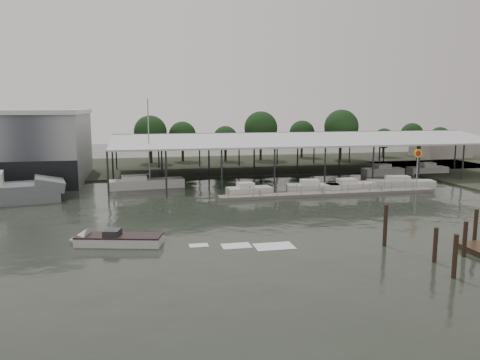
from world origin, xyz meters
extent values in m
plane|color=#262C24|center=(0.00, 0.00, 0.00)|extent=(200.00, 200.00, 0.00)
cube|color=#303528|center=(0.00, 42.00, 0.10)|extent=(140.00, 30.00, 0.30)
cube|color=#2B2D30|center=(17.00, 28.00, 6.76)|extent=(58.00, 0.40, 0.30)
cylinder|color=#2B2D30|center=(-12.00, 16.50, 2.75)|extent=(0.24, 0.24, 5.50)
cylinder|color=#2B2D30|center=(-12.00, 39.50, 2.75)|extent=(0.24, 0.24, 5.50)
cylinder|color=#2B2D30|center=(46.00, 39.50, 2.75)|extent=(0.24, 0.24, 5.50)
cube|color=slate|center=(15.00, 10.00, 0.20)|extent=(28.00, 2.00, 0.40)
cylinder|color=gray|center=(2.00, 9.10, 0.80)|extent=(0.10, 0.10, 1.20)
cylinder|color=gray|center=(28.00, 10.90, 0.80)|extent=(0.10, 0.10, 1.20)
cube|color=gray|center=(14.00, 10.00, 0.70)|extent=(0.30, 0.30, 0.70)
cylinder|color=gray|center=(27.00, 10.00, 2.50)|extent=(0.16, 0.16, 5.00)
cylinder|color=yellow|center=(27.00, 10.00, 5.00)|extent=(1.10, 0.12, 1.10)
cylinder|color=red|center=(27.00, 9.93, 5.00)|extent=(0.70, 0.05, 0.70)
cube|color=gray|center=(55.00, 45.00, 2.00)|extent=(10.00, 8.00, 4.00)
cube|color=slate|center=(-18.65, 14.62, 1.90)|extent=(4.37, 5.36, 1.85)
cube|color=silver|center=(-7.26, 20.18, 0.50)|extent=(10.27, 3.66, 1.40)
cube|color=silver|center=(-8.85, 20.01, 1.40)|extent=(3.39, 2.13, 0.80)
cylinder|color=gray|center=(-6.76, 20.24, 6.43)|extent=(0.16, 0.16, 11.09)
cylinder|color=gray|center=(-8.55, 20.04, 1.90)|extent=(3.49, 0.49, 0.12)
cube|color=silver|center=(-9.82, -6.27, 0.35)|extent=(7.04, 3.61, 0.90)
cone|color=silver|center=(-13.03, -5.45, 0.35)|extent=(2.05, 2.33, 2.00)
cube|color=black|center=(-9.82, -6.27, 0.75)|extent=(7.06, 3.67, 0.12)
cube|color=#2B2D30|center=(-10.34, -6.14, 1.00)|extent=(1.51, 1.65, 0.50)
cube|color=silver|center=(-3.64, -7.85, 0.02)|extent=(2.30, 1.50, 0.04)
cube|color=silver|center=(-0.73, -8.59, 0.02)|extent=(3.10, 2.00, 0.04)
cube|color=silver|center=(2.18, -9.34, 0.02)|extent=(3.90, 2.50, 0.04)
cube|color=silver|center=(5.19, 12.00, 0.50)|extent=(5.75, 2.72, 1.10)
cube|color=silver|center=(4.69, 12.00, 1.30)|extent=(2.09, 1.78, 0.70)
cube|color=silver|center=(13.79, 12.52, 0.50)|extent=(7.08, 3.45, 1.10)
cube|color=silver|center=(13.29, 12.52, 1.30)|extent=(2.64, 2.03, 0.70)
cube|color=silver|center=(18.86, 12.32, 0.50)|extent=(6.93, 2.95, 1.10)
cube|color=silver|center=(18.36, 12.32, 1.30)|extent=(2.52, 1.86, 0.70)
cube|color=silver|center=(26.66, 13.13, 0.50)|extent=(9.11, 4.18, 1.10)
cube|color=silver|center=(26.16, 13.13, 1.30)|extent=(3.38, 2.28, 0.70)
cylinder|color=#2E2117|center=(15.20, -14.64, 1.03)|extent=(0.32, 0.32, 3.25)
cylinder|color=#2E2117|center=(12.28, -15.34, 0.96)|extent=(0.32, 0.32, 3.11)
cylinder|color=#2E2117|center=(10.84, -10.95, 1.37)|extent=(0.32, 0.32, 3.93)
cylinder|color=#2E2117|center=(18.22, -11.97, 1.12)|extent=(0.32, 0.32, 3.44)
cylinder|color=#2E2117|center=(11.59, -18.38, 1.16)|extent=(0.32, 0.32, 3.51)
cylinder|color=black|center=(-5.90, 46.97, 2.22)|extent=(0.50, 0.50, 4.43)
sphere|color=#1B3B18|center=(-5.90, 46.97, 6.21)|extent=(6.21, 6.21, 6.21)
cylinder|color=black|center=(0.30, 48.57, 1.92)|extent=(0.50, 0.50, 3.84)
sphere|color=#1B3B18|center=(0.30, 48.57, 5.38)|extent=(5.38, 5.38, 5.38)
cylinder|color=black|center=(8.62, 47.13, 1.71)|extent=(0.50, 0.50, 3.43)
sphere|color=#1B3B18|center=(8.62, 47.13, 4.80)|extent=(4.80, 4.80, 4.80)
cylinder|color=black|center=(15.98, 47.77, 2.39)|extent=(0.50, 0.50, 4.77)
sphere|color=#1B3B18|center=(15.98, 47.77, 6.68)|extent=(6.68, 6.68, 6.68)
cylinder|color=black|center=(25.77, 50.66, 1.92)|extent=(0.50, 0.50, 3.83)
sphere|color=#1B3B18|center=(25.77, 50.66, 5.37)|extent=(5.37, 5.37, 5.37)
cylinder|color=black|center=(32.11, 45.03, 2.47)|extent=(0.50, 0.50, 4.94)
sphere|color=#1B3B18|center=(32.11, 45.03, 6.91)|extent=(6.91, 6.91, 6.91)
cylinder|color=black|center=(43.12, 47.55, 1.52)|extent=(0.50, 0.50, 3.03)
sphere|color=#1B3B18|center=(43.12, 47.55, 4.25)|extent=(4.25, 4.25, 4.25)
cylinder|color=black|center=(51.20, 49.92, 1.75)|extent=(0.50, 0.50, 3.50)
sphere|color=#1B3B18|center=(51.20, 49.92, 4.90)|extent=(4.90, 4.90, 4.90)
cylinder|color=black|center=(56.18, 47.02, 1.56)|extent=(0.50, 0.50, 3.12)
sphere|color=#1B3B18|center=(56.18, 47.02, 4.37)|extent=(4.37, 4.37, 4.37)
camera|label=1|loc=(-7.98, -43.68, 10.96)|focal=35.00mm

